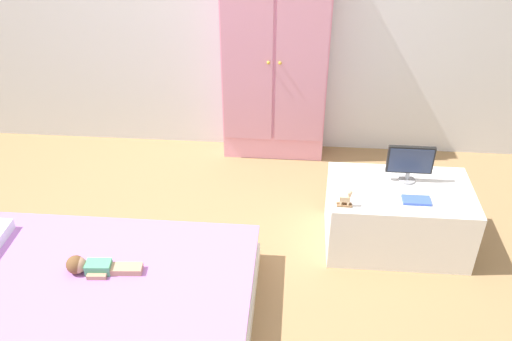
% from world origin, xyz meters
% --- Properties ---
extents(ground_plane, '(10.00, 10.00, 0.02)m').
position_xyz_m(ground_plane, '(0.00, 0.00, -0.01)').
color(ground_plane, '#99754C').
extents(bed, '(1.77, 0.97, 0.24)m').
position_xyz_m(bed, '(-0.57, -0.27, 0.12)').
color(bed, silver).
rests_on(bed, ground_plane).
extents(doll, '(0.39, 0.14, 0.10)m').
position_xyz_m(doll, '(-0.54, -0.24, 0.28)').
color(doll, '#4CA375').
rests_on(doll, bed).
extents(wardrobe, '(0.75, 0.24, 1.60)m').
position_xyz_m(wardrobe, '(0.33, 1.42, 0.80)').
color(wardrobe, '#E599BC').
rests_on(wardrobe, ground_plane).
extents(tv_stand, '(0.83, 0.52, 0.41)m').
position_xyz_m(tv_stand, '(1.13, 0.41, 0.20)').
color(tv_stand, white).
rests_on(tv_stand, ground_plane).
extents(tv_monitor, '(0.27, 0.10, 0.23)m').
position_xyz_m(tv_monitor, '(1.17, 0.50, 0.54)').
color(tv_monitor, '#99999E').
rests_on(tv_monitor, tv_stand).
extents(rocking_horse_toy, '(0.09, 0.04, 0.10)m').
position_xyz_m(rocking_horse_toy, '(0.79, 0.22, 0.45)').
color(rocking_horse_toy, '#8E6642').
rests_on(rocking_horse_toy, tv_stand).
extents(book_blue, '(0.16, 0.09, 0.02)m').
position_xyz_m(book_blue, '(1.19, 0.29, 0.41)').
color(book_blue, blue).
rests_on(book_blue, tv_stand).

